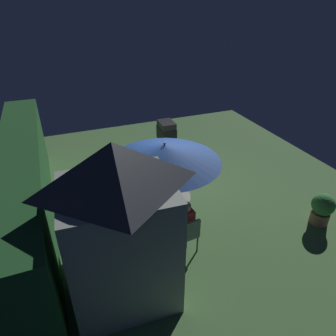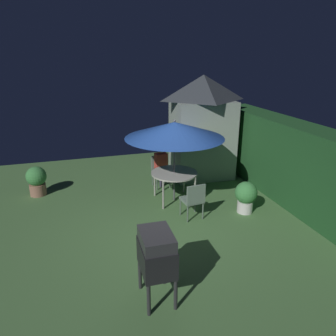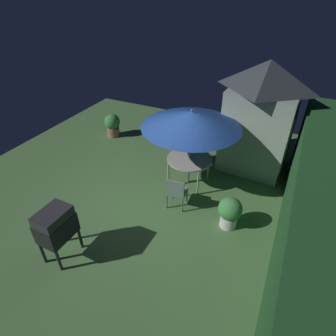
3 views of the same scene
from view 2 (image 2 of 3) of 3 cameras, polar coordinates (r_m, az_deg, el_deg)
ground_plane at (r=7.70m, az=-0.33°, el=-9.42°), size 11.00×11.00×0.00m
hedge_backdrop at (r=8.84m, az=21.97°, el=0.36°), size 7.23×0.88×2.07m
garden_shed at (r=10.16m, az=6.03°, el=7.36°), size 1.71×1.97×3.13m
patio_table at (r=8.48m, az=1.11°, el=-1.18°), size 1.21×1.21×0.79m
patio_umbrella at (r=8.14m, az=1.17°, el=6.72°), size 2.52×2.52×2.18m
bbq_grill at (r=5.13m, az=-2.01°, el=-14.73°), size 0.71×0.51×1.20m
chair_near_shed at (r=9.49m, az=-1.40°, el=-0.18°), size 0.50×0.50×0.90m
chair_far_side at (r=7.63m, az=4.50°, el=-5.37°), size 0.51×0.51×0.90m
potted_plant_by_shed at (r=8.17m, az=13.53°, el=-4.73°), size 0.54×0.54×0.80m
potted_plant_by_grill at (r=9.60m, az=-22.10°, el=-1.96°), size 0.54×0.54×0.82m
person_in_red at (r=9.33m, az=-1.23°, el=1.17°), size 0.27×0.36×1.26m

